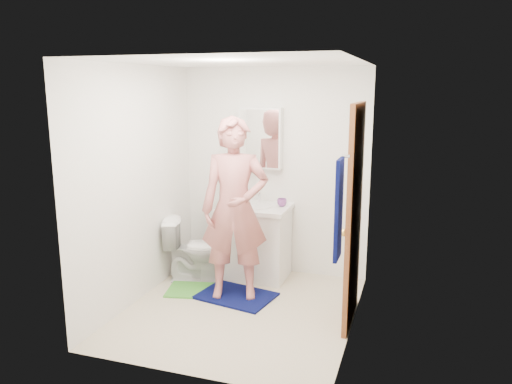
% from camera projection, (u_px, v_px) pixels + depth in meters
% --- Properties ---
extents(floor, '(2.20, 2.40, 0.02)m').
position_uv_depth(floor, '(240.00, 311.00, 4.97)').
color(floor, beige).
rests_on(floor, ground).
extents(ceiling, '(2.20, 2.40, 0.02)m').
position_uv_depth(ceiling, '(238.00, 61.00, 4.47)').
color(ceiling, white).
rests_on(ceiling, ground).
extents(wall_back, '(2.20, 0.02, 2.40)m').
position_uv_depth(wall_back, '(275.00, 172.00, 5.84)').
color(wall_back, white).
rests_on(wall_back, ground).
extents(wall_front, '(2.20, 0.02, 2.40)m').
position_uv_depth(wall_front, '(182.00, 226.00, 3.59)').
color(wall_front, white).
rests_on(wall_front, ground).
extents(wall_left, '(0.02, 2.40, 2.40)m').
position_uv_depth(wall_left, '(137.00, 185.00, 5.06)').
color(wall_left, white).
rests_on(wall_left, ground).
extents(wall_right, '(0.02, 2.40, 2.40)m').
position_uv_depth(wall_right, '(358.00, 201.00, 4.38)').
color(wall_right, white).
rests_on(wall_right, ground).
extents(vanity_cabinet, '(0.75, 0.55, 0.80)m').
position_uv_depth(vanity_cabinet, '(255.00, 243.00, 5.78)').
color(vanity_cabinet, white).
rests_on(vanity_cabinet, floor).
extents(countertop, '(0.79, 0.59, 0.05)m').
position_uv_depth(countertop, '(255.00, 208.00, 5.69)').
color(countertop, white).
rests_on(countertop, vanity_cabinet).
extents(sink_basin, '(0.40, 0.40, 0.03)m').
position_uv_depth(sink_basin, '(255.00, 207.00, 5.69)').
color(sink_basin, white).
rests_on(sink_basin, countertop).
extents(faucet, '(0.03, 0.03, 0.12)m').
position_uv_depth(faucet, '(260.00, 197.00, 5.84)').
color(faucet, silver).
rests_on(faucet, countertop).
extents(medicine_cabinet, '(0.50, 0.12, 0.70)m').
position_uv_depth(medicine_cabinet, '(261.00, 138.00, 5.74)').
color(medicine_cabinet, white).
rests_on(medicine_cabinet, wall_back).
extents(mirror_panel, '(0.46, 0.01, 0.66)m').
position_uv_depth(mirror_panel, '(259.00, 139.00, 5.68)').
color(mirror_panel, white).
rests_on(mirror_panel, wall_back).
extents(door, '(0.05, 0.80, 2.05)m').
position_uv_depth(door, '(354.00, 216.00, 4.57)').
color(door, brown).
rests_on(door, ground).
extents(door_knob, '(0.07, 0.07, 0.07)m').
position_uv_depth(door_knob, '(344.00, 233.00, 4.30)').
color(door_knob, gold).
rests_on(door_knob, door).
extents(towel, '(0.03, 0.24, 0.80)m').
position_uv_depth(towel, '(339.00, 210.00, 3.86)').
color(towel, '#070D46').
rests_on(towel, wall_right).
extents(towel_hook, '(0.06, 0.02, 0.02)m').
position_uv_depth(towel_hook, '(346.00, 156.00, 3.76)').
color(towel_hook, silver).
rests_on(towel_hook, wall_right).
extents(toilet, '(0.80, 0.61, 0.73)m').
position_uv_depth(toilet, '(196.00, 249.00, 5.70)').
color(toilet, white).
rests_on(toilet, floor).
extents(bath_mat, '(0.86, 0.68, 0.02)m').
position_uv_depth(bath_mat, '(236.00, 296.00, 5.28)').
color(bath_mat, '#070D46').
rests_on(bath_mat, floor).
extents(green_rug, '(0.58, 0.52, 0.02)m').
position_uv_depth(green_rug, '(191.00, 290.00, 5.43)').
color(green_rug, green).
rests_on(green_rug, floor).
extents(soap_dispenser, '(0.11, 0.11, 0.19)m').
position_uv_depth(soap_dispenser, '(229.00, 197.00, 5.72)').
color(soap_dispenser, tan).
rests_on(soap_dispenser, countertop).
extents(toothbrush_cup, '(0.12, 0.12, 0.09)m').
position_uv_depth(toothbrush_cup, '(282.00, 202.00, 5.66)').
color(toothbrush_cup, '#80408E').
rests_on(toothbrush_cup, countertop).
extents(man, '(0.78, 0.62, 1.88)m').
position_uv_depth(man, '(235.00, 209.00, 5.08)').
color(man, '#BD6D6A').
rests_on(man, bath_mat).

